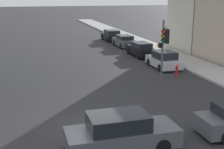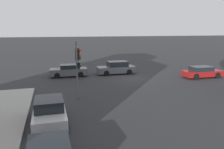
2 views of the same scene
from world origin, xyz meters
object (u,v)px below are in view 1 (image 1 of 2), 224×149
Objects in this scene: parked_car_2 at (124,41)px; fire_hydrant at (177,70)px; crossing_car_0 at (121,133)px; parked_car_0 at (164,60)px; parked_car_1 at (141,49)px; traffic_signal at (164,41)px; parked_car_3 at (112,36)px.

parked_car_2 is 14.63m from fire_hydrant.
crossing_car_0 reaches higher than parked_car_0.
parked_car_1 is at bearing 88.13° from fire_hydrant.
fire_hydrant is (-0.30, -3.00, -0.20)m from parked_car_0.
parked_car_1 is at bearing 177.30° from parked_car_2.
traffic_signal is at bearing 165.91° from parked_car_1.
traffic_signal reaches higher than crossing_car_0.
fire_hydrant is (-0.37, -19.96, -0.21)m from parked_car_3.
traffic_signal is at bearing 170.25° from parked_car_2.
parked_car_2 is at bearing -3.02° from parked_car_1.
parked_car_3 is (8.21, 30.10, -0.04)m from crossing_car_0.
parked_car_1 is 11.40m from parked_car_3.
parked_car_0 is at bearing -104.22° from traffic_signal.
parked_car_1 is (2.32, 10.31, -2.46)m from traffic_signal.
crossing_car_0 reaches higher than parked_car_3.
parked_car_0 is 0.88× the size of parked_car_2.
parked_car_0 reaches higher than parked_car_2.
parked_car_1 is at bearing 66.31° from crossing_car_0.
parked_car_0 is 3.02m from fire_hydrant.
parked_car_2 is 0.98× the size of parked_car_3.
parked_car_2 is 4.82× the size of fire_hydrant.
traffic_signal is at bearing -139.51° from fire_hydrant.
parked_car_3 is (0.08, 16.96, 0.01)m from parked_car_0.
crossing_car_0 is 12.82m from fire_hydrant.
crossing_car_0 is 1.22× the size of parked_car_0.
parked_car_1 is 6.06m from parked_car_2.
parked_car_3 is 4.91× the size of fire_hydrant.
parked_car_1 is at bearing 179.09° from parked_car_3.
parked_car_0 is 5.56m from parked_car_1.
crossing_car_0 is 1.03× the size of parked_car_1.
crossing_car_0 is 20.39m from parked_car_1.
parked_car_0 is (2.34, 4.75, -2.47)m from traffic_signal.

